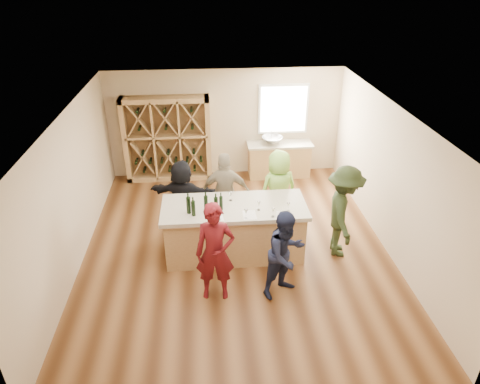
{
  "coord_description": "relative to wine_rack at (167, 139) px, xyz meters",
  "views": [
    {
      "loc": [
        -0.53,
        -7.09,
        5.12
      ],
      "look_at": [
        0.1,
        0.2,
        1.15
      ],
      "focal_mm": 32.0,
      "sensor_mm": 36.0,
      "label": 1
    }
  ],
  "objects": [
    {
      "name": "wall_front",
      "position": [
        1.5,
        -6.82,
        0.3
      ],
      "size": [
        6.0,
        0.1,
        2.8
      ],
      "primitive_type": "cube",
      "color": "beige",
      "rests_on": "ground"
    },
    {
      "name": "ceiling",
      "position": [
        1.5,
        -3.27,
        1.75
      ],
      "size": [
        6.0,
        7.0,
        0.1
      ],
      "primitive_type": "cube",
      "color": "white",
      "rests_on": "ground"
    },
    {
      "name": "wall_back",
      "position": [
        1.5,
        0.28,
        0.3
      ],
      "size": [
        6.0,
        0.1,
        2.8
      ],
      "primitive_type": "cube",
      "color": "beige",
      "rests_on": "ground"
    },
    {
      "name": "window_pane",
      "position": [
        3.0,
        0.17,
        0.65
      ],
      "size": [
        1.18,
        0.01,
        1.18
      ],
      "primitive_type": "cube",
      "color": "white",
      "rests_on": "wall_back"
    },
    {
      "name": "person_near_right",
      "position": [
        2.23,
        -4.67,
        -0.3
      ],
      "size": [
        0.89,
        0.77,
        1.6
      ],
      "primitive_type": "imported",
      "rotation": [
        0.0,
        0.0,
        0.55
      ],
      "color": "#191E38",
      "rests_on": "floor"
    },
    {
      "name": "wine_glass_c",
      "position": [
        2.12,
        -3.91,
        0.06
      ],
      "size": [
        0.08,
        0.08,
        0.16
      ],
      "primitive_type": "cone",
      "rotation": [
        0.0,
        0.0,
        0.35
      ],
      "color": "white",
      "rests_on": "tasting_counter_top"
    },
    {
      "name": "tasting_counter_base",
      "position": [
        1.46,
        -3.46,
        -0.6
      ],
      "size": [
        2.6,
        1.0,
        1.0
      ],
      "primitive_type": "cube",
      "color": "tan",
      "rests_on": "floor"
    },
    {
      "name": "tasting_menu_b",
      "position": [
        1.71,
        -3.83,
        -0.02
      ],
      "size": [
        0.24,
        0.33,
        0.0
      ],
      "primitive_type": "cube",
      "rotation": [
        0.0,
        0.0,
        0.01
      ],
      "color": "white",
      "rests_on": "tasting_counter_top"
    },
    {
      "name": "wine_glass_f",
      "position": [
        1.41,
        -3.26,
        0.07
      ],
      "size": [
        0.07,
        0.07,
        0.18
      ],
      "primitive_type": "cone",
      "color": "white",
      "rests_on": "tasting_counter_top"
    },
    {
      "name": "wine_glass_e",
      "position": [
        2.42,
        -3.75,
        0.06
      ],
      "size": [
        0.07,
        0.07,
        0.16
      ],
      "primitive_type": "cone",
      "rotation": [
        0.0,
        0.0,
        -0.21
      ],
      "color": "white",
      "rests_on": "tasting_counter_top"
    },
    {
      "name": "wine_glass_b",
      "position": [
        1.63,
        -3.93,
        0.07
      ],
      "size": [
        0.09,
        0.09,
        0.18
      ],
      "primitive_type": "cone",
      "rotation": [
        0.0,
        0.0,
        0.41
      ],
      "color": "white",
      "rests_on": "tasting_counter_top"
    },
    {
      "name": "tasting_menu_a",
      "position": [
        1.12,
        -3.85,
        -0.02
      ],
      "size": [
        0.24,
        0.31,
        0.0
      ],
      "primitive_type": "cube",
      "rotation": [
        0.0,
        0.0,
        0.09
      ],
      "color": "white",
      "rests_on": "tasting_counter_top"
    },
    {
      "name": "person_near_left",
      "position": [
        1.05,
        -4.65,
        -0.2
      ],
      "size": [
        0.68,
        0.52,
        1.79
      ],
      "primitive_type": "imported",
      "rotation": [
        0.0,
        0.0,
        -0.06
      ],
      "color": "#590F14",
      "rests_on": "floor"
    },
    {
      "name": "wine_bottle_b",
      "position": [
        0.71,
        -3.75,
        0.13
      ],
      "size": [
        0.09,
        0.09,
        0.3
      ],
      "primitive_type": "cylinder",
      "rotation": [
        0.0,
        0.0,
        0.25
      ],
      "color": "black",
      "rests_on": "tasting_counter_top"
    },
    {
      "name": "wine_bottle_d",
      "position": [
        1.11,
        -3.66,
        0.13
      ],
      "size": [
        0.08,
        0.08,
        0.3
      ],
      "primitive_type": "cylinder",
      "rotation": [
        0.0,
        0.0,
        -0.14
      ],
      "color": "black",
      "rests_on": "tasting_counter_top"
    },
    {
      "name": "wine_bottle_a",
      "position": [
        0.62,
        -3.66,
        0.14
      ],
      "size": [
        0.1,
        0.1,
        0.32
      ],
      "primitive_type": "cylinder",
      "rotation": [
        0.0,
        0.0,
        -0.36
      ],
      "color": "black",
      "rests_on": "tasting_counter_top"
    },
    {
      "name": "tasting_menu_c",
      "position": [
        2.29,
        -3.89,
        -0.02
      ],
      "size": [
        0.28,
        0.34,
        0.0
      ],
      "primitive_type": "cube",
      "rotation": [
        0.0,
        0.0,
        -0.21
      ],
      "color": "white",
      "rests_on": "tasting_counter_top"
    },
    {
      "name": "wine_glass_a",
      "position": [
        1.16,
        -3.93,
        0.07
      ],
      "size": [
        0.08,
        0.08,
        0.19
      ],
      "primitive_type": "cone",
      "rotation": [
        0.0,
        0.0,
        -0.13
      ],
      "color": "white",
      "rests_on": "tasting_counter_top"
    },
    {
      "name": "person_far_right",
      "position": [
        2.46,
        -2.53,
        -0.23
      ],
      "size": [
        0.98,
        0.79,
        1.75
      ],
      "primitive_type": "imported",
      "rotation": [
        0.0,
        0.0,
        3.45
      ],
      "color": "#8CC64C",
      "rests_on": "floor"
    },
    {
      "name": "faucet",
      "position": [
        2.7,
        0.11,
        -0.03
      ],
      "size": [
        0.02,
        0.02,
        0.3
      ],
      "primitive_type": "cylinder",
      "color": "silver",
      "rests_on": "back_counter_top"
    },
    {
      "name": "wine_bottle_e",
      "position": [
        1.21,
        -3.59,
        0.12
      ],
      "size": [
        0.07,
        0.07,
        0.27
      ],
      "primitive_type": "cylinder",
      "rotation": [
        0.0,
        0.0,
        -0.09
      ],
      "color": "black",
      "rests_on": "tasting_counter_top"
    },
    {
      "name": "person_far_mid",
      "position": [
        1.34,
        -2.58,
        -0.22
      ],
      "size": [
        1.07,
        0.62,
        1.75
      ],
      "primitive_type": "imported",
      "rotation": [
        0.0,
        0.0,
        3.05
      ],
      "color": "gray",
      "rests_on": "floor"
    },
    {
      "name": "back_counter_top",
      "position": [
        2.9,
        -0.07,
        -0.21
      ],
      "size": [
        1.7,
        0.62,
        0.06
      ],
      "primitive_type": "cube",
      "color": "#B6AC94",
      "rests_on": "back_counter_base"
    },
    {
      "name": "person_far_left",
      "position": [
        0.45,
        -2.48,
        -0.31
      ],
      "size": [
        1.55,
        0.85,
        1.59
      ],
      "primitive_type": "imported",
      "rotation": [
        0.0,
        0.0,
        2.91
      ],
      "color": "black",
      "rests_on": "floor"
    },
    {
      "name": "wine_rack",
      "position": [
        0.0,
        0.0,
        0.0
      ],
      "size": [
        2.2,
        0.45,
        2.2
      ],
      "primitive_type": "cube",
      "color": "tan",
      "rests_on": "floor"
    },
    {
      "name": "back_counter_base",
      "position": [
        2.9,
        -0.07,
        -0.67
      ],
      "size": [
        1.6,
        0.58,
        0.86
      ],
      "primitive_type": "cube",
      "color": "tan",
      "rests_on": "floor"
    },
    {
      "name": "tasting_counter_top",
      "position": [
        1.46,
        -3.46,
        -0.06
      ],
      "size": [
        2.72,
        1.12,
        0.08
      ],
      "primitive_type": "cube",
      "color": "#B6AC94",
      "rests_on": "tasting_counter_base"
    },
    {
      "name": "person_server",
      "position": [
        3.52,
        -3.62,
        -0.17
      ],
      "size": [
        0.76,
        1.28,
        1.86
      ],
      "primitive_type": "imported",
      "rotation": [
        0.0,
        0.0,
        1.4
      ],
      "color": "#263319",
      "rests_on": "floor"
    },
    {
      "name": "wall_left",
      "position": [
        -1.55,
        -3.27,
        0.3
      ],
      "size": [
        0.1,
        7.0,
        2.8
      ],
      "primitive_type": "cube",
      "color": "beige",
      "rests_on": "ground"
    },
    {
      "name": "window_frame",
      "position": [
        3.0,
        0.2,
        0.65
      ],
      "size": [
        1.3,
        0.06,
        1.3
      ],
      "primitive_type": "cube",
      "color": "white",
      "rests_on": "wall_back"
    },
    {
      "name": "floor",
      "position": [
        1.5,
        -3.27,
        -1.15
      ],
      "size": [
        6.0,
        7.0,
        0.1
      ],
      "primitive_type": "cube",
      "color": "brown",
      "rests_on": "ground"
    },
    {
      "name": "wine_glass_d",
      "position": [
        1.9,
        -3.66,
        0.06
      ],
      "size": [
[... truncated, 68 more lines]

